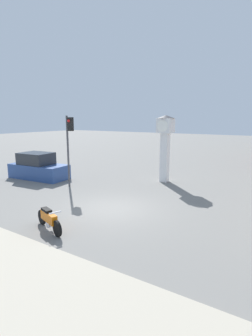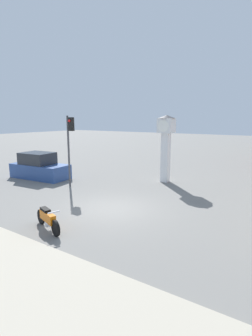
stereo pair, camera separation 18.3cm
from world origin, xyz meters
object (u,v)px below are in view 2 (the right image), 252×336
at_px(motorcycle, 48,219).
at_px(traffic_light, 70,138).
at_px(parked_car, 39,167).
at_px(clock_tower, 166,138).

distance_m(motorcycle, traffic_light, 6.91).
distance_m(traffic_light, parked_car, 4.24).
bearing_deg(motorcycle, parked_car, 161.63).
relative_size(traffic_light, parked_car, 1.00).
relative_size(motorcycle, clock_tower, 0.44).
bearing_deg(traffic_light, clock_tower, 45.14).
xyz_separation_m(clock_tower, traffic_light, (-4.30, -4.32, 0.07)).
bearing_deg(clock_tower, motorcycle, -92.56).
height_order(clock_tower, parked_car, clock_tower).
bearing_deg(motorcycle, clock_tower, 105.92).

